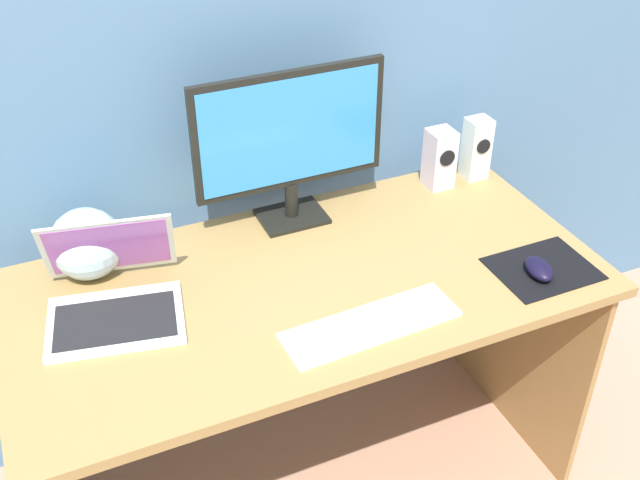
{
  "coord_description": "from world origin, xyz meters",
  "views": [
    {
      "loc": [
        -0.57,
        -1.39,
        1.93
      ],
      "look_at": [
        0.03,
        -0.02,
        0.88
      ],
      "focal_mm": 43.37,
      "sensor_mm": 36.0,
      "label": 1
    }
  ],
  "objects_px": {
    "monitor": "(290,139)",
    "keyboard_external": "(371,325)",
    "laptop": "(113,295)",
    "fishbowl": "(87,244)",
    "speaker_near_monitor": "(440,159)",
    "speaker_right": "(476,148)",
    "mouse": "(539,269)"
  },
  "relations": [
    {
      "from": "monitor",
      "to": "fishbowl",
      "type": "distance_m",
      "value": 0.57
    },
    {
      "from": "monitor",
      "to": "speaker_right",
      "type": "distance_m",
      "value": 0.6
    },
    {
      "from": "laptop",
      "to": "fishbowl",
      "type": "distance_m",
      "value": 0.18
    },
    {
      "from": "fishbowl",
      "to": "laptop",
      "type": "bearing_deg",
      "value": -81.95
    },
    {
      "from": "speaker_near_monitor",
      "to": "keyboard_external",
      "type": "relative_size",
      "value": 0.42
    },
    {
      "from": "speaker_near_monitor",
      "to": "laptop",
      "type": "bearing_deg",
      "value": -169.07
    },
    {
      "from": "speaker_right",
      "to": "keyboard_external",
      "type": "xyz_separation_m",
      "value": [
        -0.59,
        -0.48,
        -0.09
      ]
    },
    {
      "from": "monitor",
      "to": "keyboard_external",
      "type": "bearing_deg",
      "value": -90.63
    },
    {
      "from": "keyboard_external",
      "to": "fishbowl",
      "type": "bearing_deg",
      "value": 136.9
    },
    {
      "from": "speaker_right",
      "to": "keyboard_external",
      "type": "distance_m",
      "value": 0.77
    },
    {
      "from": "fishbowl",
      "to": "monitor",
      "type": "bearing_deg",
      "value": 2.59
    },
    {
      "from": "keyboard_external",
      "to": "laptop",
      "type": "bearing_deg",
      "value": 147.98
    },
    {
      "from": "monitor",
      "to": "keyboard_external",
      "type": "relative_size",
      "value": 1.25
    },
    {
      "from": "speaker_near_monitor",
      "to": "keyboard_external",
      "type": "distance_m",
      "value": 0.68
    },
    {
      "from": "speaker_near_monitor",
      "to": "mouse",
      "type": "height_order",
      "value": "speaker_near_monitor"
    },
    {
      "from": "laptop",
      "to": "fishbowl",
      "type": "xyz_separation_m",
      "value": [
        -0.02,
        0.17,
        0.04
      ]
    },
    {
      "from": "laptop",
      "to": "mouse",
      "type": "relative_size",
      "value": 3.59
    },
    {
      "from": "monitor",
      "to": "keyboard_external",
      "type": "height_order",
      "value": "monitor"
    },
    {
      "from": "mouse",
      "to": "fishbowl",
      "type": "bearing_deg",
      "value": 165.54
    },
    {
      "from": "laptop",
      "to": "keyboard_external",
      "type": "xyz_separation_m",
      "value": [
        0.52,
        -0.29,
        -0.04
      ]
    },
    {
      "from": "speaker_right",
      "to": "laptop",
      "type": "distance_m",
      "value": 1.13
    },
    {
      "from": "laptop",
      "to": "speaker_right",
      "type": "bearing_deg",
      "value": 9.73
    },
    {
      "from": "fishbowl",
      "to": "mouse",
      "type": "relative_size",
      "value": 1.8
    },
    {
      "from": "keyboard_external",
      "to": "mouse",
      "type": "bearing_deg",
      "value": -2.35
    },
    {
      "from": "speaker_right",
      "to": "keyboard_external",
      "type": "bearing_deg",
      "value": -140.64
    },
    {
      "from": "monitor",
      "to": "mouse",
      "type": "xyz_separation_m",
      "value": [
        0.46,
        -0.49,
        -0.22
      ]
    },
    {
      "from": "speaker_near_monitor",
      "to": "fishbowl",
      "type": "distance_m",
      "value": 1.01
    },
    {
      "from": "mouse",
      "to": "speaker_near_monitor",
      "type": "bearing_deg",
      "value": 100.37
    },
    {
      "from": "keyboard_external",
      "to": "mouse",
      "type": "height_order",
      "value": "mouse"
    },
    {
      "from": "speaker_right",
      "to": "laptop",
      "type": "bearing_deg",
      "value": -170.27
    },
    {
      "from": "speaker_right",
      "to": "speaker_near_monitor",
      "type": "bearing_deg",
      "value": -179.98
    },
    {
      "from": "speaker_right",
      "to": "mouse",
      "type": "distance_m",
      "value": 0.5
    }
  ]
}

